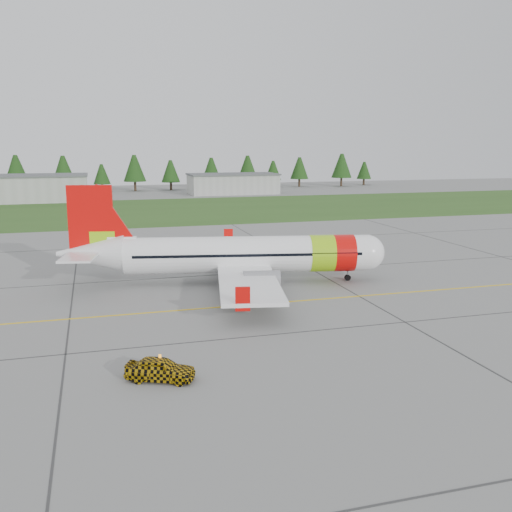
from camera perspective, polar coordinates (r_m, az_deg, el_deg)
name	(u,v)px	position (r m, az deg, el deg)	size (l,w,h in m)	color
ground	(283,334)	(41.79, 2.67, -7.78)	(320.00, 320.00, 0.00)	gray
aircraft	(240,255)	(56.19, -1.63, 0.11)	(31.94, 29.87, 9.76)	white
follow_me_car	(160,347)	(33.71, -9.62, -8.96)	(1.64, 1.39, 4.08)	#CD9F0B
grass_strip	(157,210)	(120.88, -9.85, 4.52)	(320.00, 50.00, 0.03)	#30561E
taxi_guideline	(253,304)	(49.09, -0.32, -4.87)	(120.00, 0.25, 0.02)	gold
hangar_west	(18,189)	(148.83, -22.73, 6.19)	(32.00, 14.00, 6.00)	#A8A8A3
hangar_east	(233,184)	(160.33, -2.34, 7.18)	(24.00, 12.00, 5.20)	#A8A8A3
treeline	(136,173)	(176.12, -11.92, 8.08)	(160.00, 8.00, 10.00)	#1C3F14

